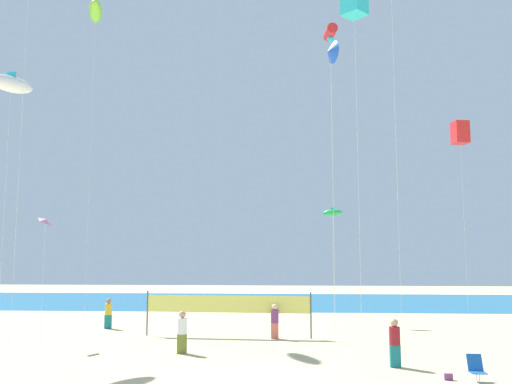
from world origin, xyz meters
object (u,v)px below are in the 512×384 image
at_px(folding_beach_chair, 476,367).
at_px(volleyball_net, 228,306).
at_px(beachgoer_white_shirt, 182,331).
at_px(kite_green_inflatable, 332,213).
at_px(kite_red_box, 460,133).
at_px(kite_lime_inflatable, 95,12).
at_px(beachgoer_plum_shirt, 275,320).
at_px(beachgoer_maroon_shirt, 395,341).
at_px(kite_pink_diamond, 46,221).
at_px(kite_white_inflatable, 11,84).
at_px(beachgoer_mustard_shirt, 108,312).
at_px(kite_red_tube, 330,33).
at_px(kite_cyan_box, 354,0).
at_px(kite_blue_delta, 331,52).
at_px(beach_handbag, 448,377).

bearing_deg(folding_beach_chair, volleyball_net, 104.85).
height_order(beachgoer_white_shirt, kite_green_inflatable, kite_green_inflatable).
xyz_separation_m(kite_red_box, kite_lime_inflatable, (-25.47, -3.76, 8.04)).
xyz_separation_m(beachgoer_plum_shirt, beachgoer_maroon_shirt, (4.91, -6.93, 0.04)).
bearing_deg(kite_pink_diamond, beachgoer_maroon_shirt, -16.79).
xyz_separation_m(volleyball_net, kite_white_inflatable, (-10.65, -3.75, 11.29)).
distance_m(beachgoer_maroon_shirt, volleyball_net, 10.50).
height_order(beachgoer_mustard_shirt, kite_white_inflatable, kite_white_inflatable).
relative_size(kite_red_tube, kite_green_inflatable, 2.43).
distance_m(beachgoer_plum_shirt, beachgoer_white_shirt, 6.05).
relative_size(beachgoer_plum_shirt, kite_pink_diamond, 0.28).
bearing_deg(beachgoer_maroon_shirt, beachgoer_mustard_shirt, 53.36).
xyz_separation_m(folding_beach_chair, kite_red_box, (5.71, 18.70, 12.55)).
bearing_deg(beachgoer_plum_shirt, folding_beach_chair, -8.96).
distance_m(beachgoer_maroon_shirt, kite_cyan_box, 13.64).
bearing_deg(beachgoer_plum_shirt, kite_lime_inflatable, -162.67).
height_order(kite_lime_inflatable, kite_cyan_box, kite_lime_inflatable).
bearing_deg(kite_white_inflatable, kite_blue_delta, 9.37).
height_order(volleyball_net, kite_white_inflatable, kite_white_inflatable).
relative_size(beachgoer_white_shirt, kite_green_inflatable, 0.25).
height_order(kite_green_inflatable, kite_red_box, kite_red_box).
height_order(kite_blue_delta, kite_green_inflatable, kite_blue_delta).
xyz_separation_m(kite_green_inflatable, kite_cyan_box, (-0.19, -15.53, 7.35)).
height_order(folding_beach_chair, kite_red_tube, kite_red_tube).
distance_m(folding_beach_chair, kite_blue_delta, 17.54).
height_order(beachgoer_white_shirt, beach_handbag, beachgoer_white_shirt).
bearing_deg(beachgoer_plum_shirt, kite_white_inflatable, -123.52).
bearing_deg(kite_cyan_box, kite_white_inflatable, 164.01).
bearing_deg(kite_lime_inflatable, kite_pink_diamond, -84.08).
relative_size(kite_red_tube, kite_lime_inflatable, 0.84).
bearing_deg(kite_cyan_box, beach_handbag, -17.78).
bearing_deg(kite_red_tube, volleyball_net, -155.81).
xyz_separation_m(beachgoer_mustard_shirt, beachgoer_maroon_shirt, (14.93, -10.18, 0.05)).
xyz_separation_m(beach_handbag, kite_white_inflatable, (-19.53, 5.70, 12.82)).
height_order(beachgoer_white_shirt, volleyball_net, volleyball_net).
relative_size(beachgoer_mustard_shirt, kite_pink_diamond, 0.28).
xyz_separation_m(volleyball_net, kite_red_tube, (5.95, 2.67, 16.25)).
bearing_deg(kite_green_inflatable, volleyball_net, -131.66).
height_order(folding_beach_chair, kite_green_inflatable, kite_green_inflatable).
distance_m(beachgoer_plum_shirt, beach_handbag, 11.05).
height_order(beachgoer_white_shirt, folding_beach_chair, beachgoer_white_shirt).
xyz_separation_m(beachgoer_plum_shirt, kite_red_box, (12.99, 9.60, 12.06)).
height_order(folding_beach_chair, kite_blue_delta, kite_blue_delta).
bearing_deg(kite_cyan_box, beachgoer_plum_shirt, 113.31).
height_order(kite_red_box, kite_lime_inflatable, kite_lime_inflatable).
xyz_separation_m(beachgoer_white_shirt, kite_red_tube, (7.40, 7.66, 16.90)).
xyz_separation_m(beachgoer_mustard_shirt, folding_beach_chair, (17.30, -12.34, -0.48)).
relative_size(beachgoer_white_shirt, kite_lime_inflatable, 0.09).
height_order(beachgoer_mustard_shirt, beach_handbag, beachgoer_mustard_shirt).
bearing_deg(kite_blue_delta, beachgoer_maroon_shirt, -74.01).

